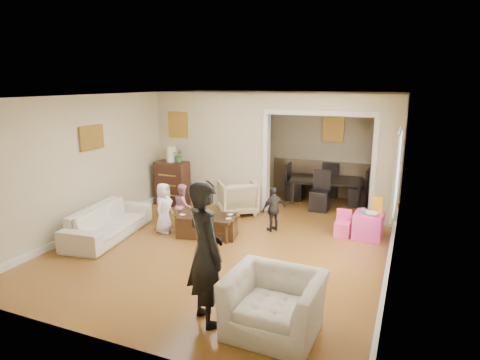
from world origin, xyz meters
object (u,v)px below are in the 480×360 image
at_px(sofa, 108,222).
at_px(child_toddler, 274,209).
at_px(armchair_back, 238,197).
at_px(table_lamp, 171,154).
at_px(child_kneel_b, 183,205).
at_px(coffee_table, 208,226).
at_px(dining_table, 326,191).
at_px(coffee_cup, 211,215).
at_px(cyan_cup, 363,211).
at_px(adult_person, 205,253).
at_px(child_kneel_a, 164,208).
at_px(play_table, 368,226).
at_px(armchair_front, 274,304).
at_px(dresser, 172,183).

bearing_deg(sofa, child_toddler, -68.90).
xyz_separation_m(armchair_back, table_lamp, (-1.68, 0.03, 0.84)).
xyz_separation_m(table_lamp, child_kneel_b, (1.01, -1.24, -0.77)).
height_order(sofa, child_toddler, child_toddler).
height_order(table_lamp, coffee_table, table_lamp).
distance_m(armchair_back, dining_table, 2.24).
distance_m(coffee_cup, child_kneel_b, 0.87).
relative_size(cyan_cup, adult_person, 0.05).
distance_m(coffee_table, cyan_cup, 2.89).
height_order(child_kneel_a, child_toddler, child_kneel_a).
xyz_separation_m(play_table, child_toddler, (-1.74, -0.30, 0.20)).
xyz_separation_m(armchair_front, dining_table, (-0.50, 5.47, -0.05)).
distance_m(coffee_table, child_kneel_b, 0.80).
distance_m(table_lamp, play_table, 4.63).
relative_size(armchair_back, coffee_cup, 8.69).
distance_m(armchair_front, child_kneel_a, 3.73).
bearing_deg(armchair_front, dining_table, 96.98).
bearing_deg(dresser, child_toddler, -15.90).
relative_size(adult_person, child_kneel_b, 2.03).
relative_size(dresser, coffee_cup, 11.16).
height_order(table_lamp, child_kneel_a, table_lamp).
bearing_deg(armchair_front, table_lamp, 135.59).
distance_m(armchair_front, child_kneel_b, 3.91).
relative_size(table_lamp, coffee_cup, 3.93).
height_order(play_table, child_kneel_b, child_kneel_b).
bearing_deg(child_kneel_b, child_toddler, -108.17).
height_order(coffee_table, adult_person, adult_person).
bearing_deg(play_table, table_lamp, 173.87).
xyz_separation_m(coffee_table, child_kneel_b, (-0.70, 0.30, 0.23)).
distance_m(armchair_back, dresser, 1.69).
relative_size(coffee_cup, child_kneel_a, 0.09).
height_order(play_table, dining_table, dining_table).
bearing_deg(child_kneel_a, sofa, 122.75).
bearing_deg(sofa, cyan_cup, -75.77).
distance_m(dresser, child_toddler, 2.87).
height_order(coffee_table, child_kneel_a, child_kneel_a).
bearing_deg(table_lamp, dining_table, 24.43).
bearing_deg(dining_table, coffee_table, -126.58).
bearing_deg(sofa, coffee_table, -73.72).
relative_size(armchair_back, armchair_front, 0.75).
distance_m(dresser, child_kneel_a, 1.89).
bearing_deg(child_toddler, armchair_front, 55.68).
relative_size(armchair_front, play_table, 2.12).
relative_size(sofa, armchair_front, 1.86).
bearing_deg(dining_table, coffee_cup, -124.72).
height_order(dining_table, child_toddler, child_toddler).
bearing_deg(table_lamp, cyan_cup, -6.92).
distance_m(play_table, dining_table, 2.32).
relative_size(cyan_cup, dining_table, 0.05).
height_order(dresser, child_toddler, dresser).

